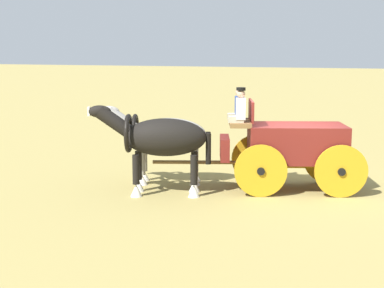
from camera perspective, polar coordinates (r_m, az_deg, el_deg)
ground_plane at (r=15.89m, az=10.21°, el=-4.43°), size 220.00×220.00×0.00m
show_wagon at (r=15.62m, az=9.72°, el=-0.04°), size 5.54×2.92×2.78m
draft_horse_near at (r=14.85m, az=-3.17°, el=0.46°), size 3.07×1.69×2.33m
draft_horse_off at (r=16.15m, az=-2.78°, el=0.73°), size 3.06×1.68×2.19m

